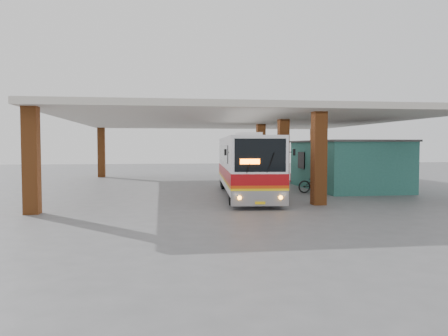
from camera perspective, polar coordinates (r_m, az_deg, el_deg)
name	(u,v)px	position (r m, az deg, el deg)	size (l,w,h in m)	color
ground	(244,198)	(23.11, 2.59, -3.95)	(90.00, 90.00, 0.00)	#515154
brick_columns	(251,155)	(28.13, 3.54, 1.72)	(20.10, 21.60, 4.35)	#9C5022
canopy_roof	(233,120)	(29.48, 1.18, 6.30)	(21.00, 23.00, 0.30)	beige
shop_building	(347,164)	(29.07, 15.74, 0.44)	(5.20, 8.20, 3.11)	#29685D
coach_bus	(246,165)	(24.31, 2.88, 0.44)	(3.53, 11.99, 3.45)	white
motorcycle	(316,183)	(26.24, 11.89, -1.92)	(0.77, 2.20, 1.16)	black
pedestrian	(270,186)	(21.52, 6.03, -2.38)	(0.57, 0.38, 1.57)	red
red_chair	(291,179)	(32.16, 8.78, -1.43)	(0.51, 0.51, 0.75)	#B41321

